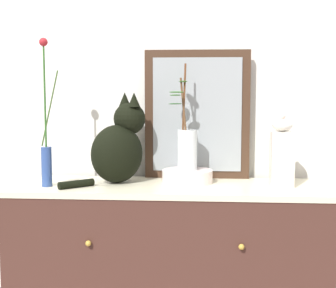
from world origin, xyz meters
The scene contains 8 objects.
wall_back centered at (0.00, 0.28, 1.30)m, with size 4.40×0.08×2.60m, color silver.
sideboard centered at (0.00, 0.00, 0.46)m, with size 1.39×0.43×0.93m.
mirror_leaning centered at (0.12, 0.19, 1.22)m, with size 0.49×0.03×0.60m.
cat_sitting centered at (-0.22, 0.05, 1.09)m, with size 0.38×0.34×0.40m.
vase_slim_green centered at (-0.52, -0.07, 1.09)m, with size 0.08×0.05×0.63m.
bowl_porcelain centered at (0.08, 0.06, 0.96)m, with size 0.23×0.23×0.06m, color silver.
vase_glass_clear centered at (0.08, 0.06, 1.09)m, with size 0.13×0.14×0.47m.
jar_lidded_porcelain centered at (0.49, 0.01, 1.07)m, with size 0.10×0.10×0.31m.
Camera 1 is at (0.16, -2.19, 1.34)m, focal length 54.45 mm.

